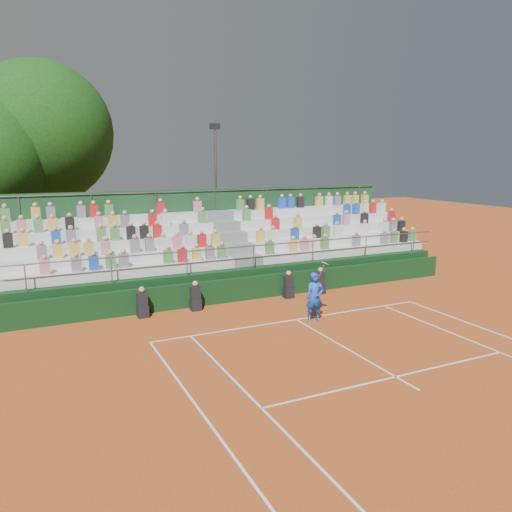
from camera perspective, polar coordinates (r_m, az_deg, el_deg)
name	(u,v)px	position (r m, az deg, el deg)	size (l,w,h in m)	color
ground	(296,320)	(18.79, 4.61, -7.26)	(90.00, 90.00, 0.00)	#B04D1D
courtside_wall	(259,287)	(21.36, 0.35, -3.56)	(20.00, 0.15, 1.00)	black
line_officials	(241,293)	(20.56, -1.70, -4.22)	(8.29, 0.40, 1.19)	black
grandstand	(230,260)	(24.11, -3.00, -0.45)	(20.00, 5.20, 4.40)	black
tennis_player	(315,297)	(18.45, 6.75, -4.67)	(0.90, 0.57, 2.22)	blue
tree_east	(41,133)	(29.75, -23.40, 12.77)	(7.58, 7.58, 11.04)	#351E13
floodlight_mast	(216,179)	(31.48, -4.62, 8.82)	(0.60, 0.25, 8.00)	gray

